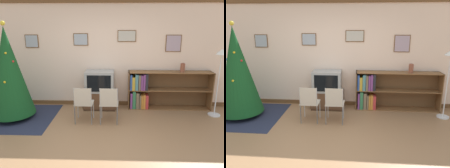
% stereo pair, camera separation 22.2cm
% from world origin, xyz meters
% --- Properties ---
extents(ground_plane, '(24.00, 24.00, 0.00)m').
position_xyz_m(ground_plane, '(0.00, 0.00, 0.00)').
color(ground_plane, '#936B47').
extents(wall_back, '(8.32, 0.11, 2.70)m').
position_xyz_m(wall_back, '(0.00, 2.29, 1.35)').
color(wall_back, beige).
rests_on(wall_back, ground_plane).
extents(area_rug, '(1.87, 1.67, 0.01)m').
position_xyz_m(area_rug, '(-2.08, 1.31, 0.00)').
color(area_rug, '#23283D').
rests_on(area_rug, ground_plane).
extents(christmas_tree, '(0.99, 0.99, 2.17)m').
position_xyz_m(christmas_tree, '(-2.08, 1.31, 1.08)').
color(christmas_tree, maroon).
rests_on(christmas_tree, area_rug).
extents(tv_console, '(0.83, 0.48, 0.46)m').
position_xyz_m(tv_console, '(-0.13, 1.98, 0.23)').
color(tv_console, '#412A1A').
rests_on(tv_console, ground_plane).
extents(television, '(0.71, 0.47, 0.52)m').
position_xyz_m(television, '(-0.13, 1.98, 0.72)').
color(television, '#9E9E99').
rests_on(television, tv_console).
extents(folding_chair_left, '(0.40, 0.40, 0.82)m').
position_xyz_m(folding_chair_left, '(-0.41, 1.09, 0.47)').
color(folding_chair_left, '#BCB29E').
rests_on(folding_chair_left, ground_plane).
extents(folding_chair_right, '(0.40, 0.40, 0.82)m').
position_xyz_m(folding_chair_right, '(0.14, 1.09, 0.47)').
color(folding_chair_right, '#BCB29E').
rests_on(folding_chair_right, ground_plane).
extents(bookshelf, '(2.08, 0.36, 0.96)m').
position_xyz_m(bookshelf, '(1.25, 2.05, 0.46)').
color(bookshelf, brown).
rests_on(bookshelf, ground_plane).
extents(vase, '(0.11, 0.11, 0.22)m').
position_xyz_m(vase, '(1.92, 2.02, 1.08)').
color(vase, brown).
rests_on(vase, bookshelf).
extents(standing_lamp, '(0.28, 0.28, 1.57)m').
position_xyz_m(standing_lamp, '(2.63, 1.61, 1.21)').
color(standing_lamp, silver).
rests_on(standing_lamp, ground_plane).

